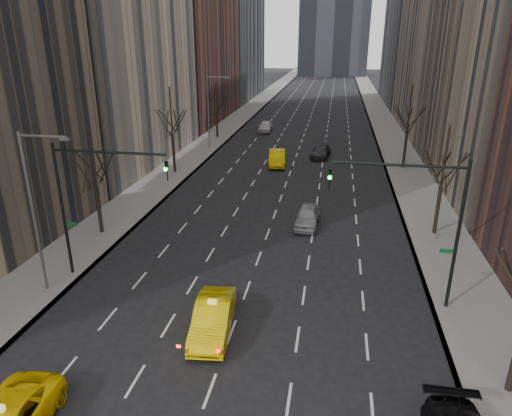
% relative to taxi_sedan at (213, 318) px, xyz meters
% --- Properties ---
extents(sidewalk_left, '(4.50, 320.00, 0.15)m').
position_rel_taxi_sedan_xyz_m(sidewalk_left, '(-11.37, 62.14, -0.73)').
color(sidewalk_left, slate).
rests_on(sidewalk_left, ground).
extents(sidewalk_right, '(4.50, 320.00, 0.15)m').
position_rel_taxi_sedan_xyz_m(sidewalk_right, '(13.13, 62.14, -0.73)').
color(sidewalk_right, slate).
rests_on(sidewalk_right, ground).
extents(tree_lw_b, '(3.36, 3.50, 7.82)m').
position_rel_taxi_sedan_xyz_m(tree_lw_b, '(-11.12, 10.14, 2.91)').
color(tree_lw_b, black).
rests_on(tree_lw_b, ground).
extents(tree_lw_c, '(3.36, 3.50, 8.74)m').
position_rel_taxi_sedan_xyz_m(tree_lw_c, '(-11.12, 26.14, 3.23)').
color(tree_lw_c, black).
rests_on(tree_lw_c, ground).
extents(tree_lw_d, '(3.36, 3.50, 7.36)m').
position_rel_taxi_sedan_xyz_m(tree_lw_d, '(-11.12, 44.14, 2.75)').
color(tree_lw_d, black).
rests_on(tree_lw_d, ground).
extents(tree_rw_b, '(3.36, 3.50, 7.82)m').
position_rel_taxi_sedan_xyz_m(tree_rw_b, '(12.88, 14.14, 2.91)').
color(tree_rw_b, black).
rests_on(tree_rw_b, ground).
extents(tree_rw_c, '(3.36, 3.50, 8.74)m').
position_rel_taxi_sedan_xyz_m(tree_rw_c, '(12.88, 32.14, 3.23)').
color(tree_rw_c, black).
rests_on(tree_rw_c, ground).
extents(traffic_mast_left, '(6.69, 0.39, 8.00)m').
position_rel_taxi_sedan_xyz_m(traffic_mast_left, '(-8.23, 4.13, 4.68)').
color(traffic_mast_left, black).
rests_on(traffic_mast_left, ground).
extents(traffic_mast_right, '(6.69, 0.39, 8.00)m').
position_rel_taxi_sedan_xyz_m(traffic_mast_right, '(9.98, 4.13, 4.68)').
color(traffic_mast_right, black).
rests_on(traffic_mast_right, ground).
extents(streetlight_near, '(2.83, 0.22, 9.00)m').
position_rel_taxi_sedan_xyz_m(streetlight_near, '(-9.96, 2.14, 4.81)').
color(streetlight_near, slate).
rests_on(streetlight_near, ground).
extents(streetlight_far, '(2.83, 0.22, 9.00)m').
position_rel_taxi_sedan_xyz_m(streetlight_far, '(-9.96, 37.14, 4.81)').
color(streetlight_far, slate).
rests_on(streetlight_far, ground).
extents(taxi_sedan, '(2.19, 5.05, 1.62)m').
position_rel_taxi_sedan_xyz_m(taxi_sedan, '(0.00, 0.00, 0.00)').
color(taxi_sedan, '#E8C604').
rests_on(taxi_sedan, ground).
extents(silver_sedan_ahead, '(1.92, 4.37, 1.46)m').
position_rel_taxi_sedan_xyz_m(silver_sedan_ahead, '(3.62, 14.24, -0.08)').
color(silver_sedan_ahead, '#97999E').
rests_on(silver_sedan_ahead, ground).
extents(far_taxi, '(2.33, 5.26, 1.68)m').
position_rel_taxi_sedan_xyz_m(far_taxi, '(-0.88, 31.07, 0.03)').
color(far_taxi, yellow).
rests_on(far_taxi, ground).
extents(far_suv_grey, '(2.56, 5.11, 1.42)m').
position_rel_taxi_sedan_xyz_m(far_suv_grey, '(3.77, 35.51, -0.10)').
color(far_suv_grey, '#29292D').
rests_on(far_suv_grey, ground).
extents(far_car_white, '(2.03, 4.73, 1.59)m').
position_rel_taxi_sedan_xyz_m(far_car_white, '(-5.08, 49.51, -0.01)').
color(far_car_white, silver).
rests_on(far_car_white, ground).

